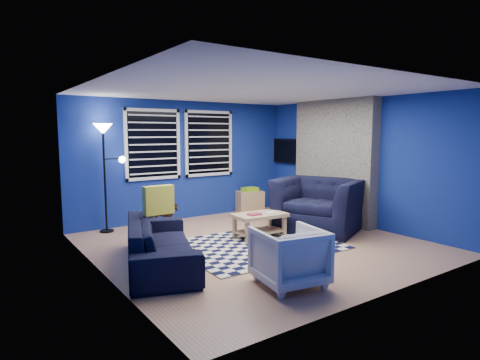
% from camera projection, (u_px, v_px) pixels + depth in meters
% --- Properties ---
extents(floor, '(5.00, 5.00, 0.00)m').
position_uv_depth(floor, '(257.00, 244.00, 6.64)').
color(floor, tan).
rests_on(floor, ground).
extents(ceiling, '(5.00, 5.00, 0.00)m').
position_uv_depth(ceiling, '(257.00, 90.00, 6.34)').
color(ceiling, white).
rests_on(ceiling, wall_back).
extents(wall_back, '(5.00, 0.00, 5.00)m').
position_uv_depth(wall_back, '(186.00, 160.00, 8.53)').
color(wall_back, navy).
rests_on(wall_back, floor).
extents(wall_left, '(0.00, 5.00, 5.00)m').
position_uv_depth(wall_left, '(100.00, 179.00, 5.07)').
color(wall_left, navy).
rests_on(wall_left, floor).
extents(wall_right, '(0.00, 5.00, 5.00)m').
position_uv_depth(wall_right, '(358.00, 162.00, 7.91)').
color(wall_right, navy).
rests_on(wall_right, floor).
extents(fireplace, '(0.65, 2.00, 2.50)m').
position_uv_depth(fireplace, '(334.00, 164.00, 8.24)').
color(fireplace, gray).
rests_on(fireplace, floor).
extents(window_left, '(1.17, 0.06, 1.42)m').
position_uv_depth(window_left, '(153.00, 144.00, 8.03)').
color(window_left, black).
rests_on(window_left, wall_back).
extents(window_right, '(1.17, 0.06, 1.42)m').
position_uv_depth(window_right, '(209.00, 143.00, 8.77)').
color(window_right, black).
rests_on(window_right, wall_back).
extents(tv, '(0.07, 1.00, 0.58)m').
position_uv_depth(tv, '(288.00, 151.00, 9.49)').
color(tv, black).
rests_on(tv, wall_right).
extents(rug, '(2.55, 2.07, 0.02)m').
position_uv_depth(rug, '(256.00, 245.00, 6.54)').
color(rug, black).
rests_on(rug, floor).
extents(sofa, '(2.35, 1.54, 0.64)m').
position_uv_depth(sofa, '(161.00, 243.00, 5.55)').
color(sofa, black).
rests_on(sofa, floor).
extents(armchair_big, '(1.90, 1.81, 0.97)m').
position_uv_depth(armchair_big, '(318.00, 205.00, 7.54)').
color(armchair_big, black).
rests_on(armchair_big, floor).
extents(armchair_bent, '(0.88, 0.90, 0.71)m').
position_uv_depth(armchair_bent, '(289.00, 256.00, 4.83)').
color(armchair_bent, gray).
rests_on(armchair_bent, floor).
extents(rocking_horse, '(0.41, 0.58, 0.45)m').
position_uv_depth(rocking_horse, '(164.00, 215.00, 7.52)').
color(rocking_horse, '#432615').
rests_on(rocking_horse, floor).
extents(coffee_table, '(0.94, 0.58, 0.46)m').
position_uv_depth(coffee_table, '(260.00, 220.00, 6.98)').
color(coffee_table, tan).
rests_on(coffee_table, rug).
extents(cabinet, '(0.66, 0.51, 0.58)m').
position_uv_depth(cabinet, '(250.00, 201.00, 9.29)').
color(cabinet, tan).
rests_on(cabinet, floor).
extents(floor_lamp, '(0.54, 0.33, 2.00)m').
position_uv_depth(floor_lamp, '(105.00, 144.00, 7.27)').
color(floor_lamp, black).
rests_on(floor_lamp, floor).
extents(throw_pillow, '(0.45, 0.14, 0.42)m').
position_uv_depth(throw_pillow, '(159.00, 200.00, 5.88)').
color(throw_pillow, yellow).
rests_on(throw_pillow, sofa).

